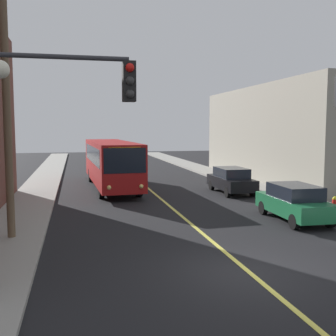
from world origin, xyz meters
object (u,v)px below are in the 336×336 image
object	(u,v)px
parked_car_green	(294,202)
parked_car_black	(231,180)
utility_pole_near	(6,80)
fire_hydrant	(335,205)
city_bus	(111,162)
traffic_signal_left_corner	(49,121)

from	to	relation	value
parked_car_green	parked_car_black	distance (m)	7.88
utility_pole_near	fire_hydrant	size ratio (longest dim) A/B	12.28
city_bus	parked_car_black	bearing A→B (deg)	-29.11
parked_car_green	utility_pole_near	bearing A→B (deg)	-176.71
parked_car_black	fire_hydrant	xyz separation A→B (m)	(2.05, -7.73, -0.26)
traffic_signal_left_corner	parked_car_green	bearing A→B (deg)	30.29
parked_car_black	utility_pole_near	bearing A→B (deg)	-144.41
utility_pole_near	parked_car_green	bearing A→B (deg)	3.29
city_bus	parked_car_black	world-z (taller)	city_bus
city_bus	utility_pole_near	world-z (taller)	utility_pole_near
city_bus	fire_hydrant	size ratio (longest dim) A/B	14.57
city_bus	traffic_signal_left_corner	bearing A→B (deg)	-99.46
parked_car_black	fire_hydrant	distance (m)	8.00
traffic_signal_left_corner	fire_hydrant	distance (m)	14.17
parked_car_green	utility_pole_near	xyz separation A→B (m)	(-11.85, -0.68, 4.97)
parked_car_green	parked_car_black	size ratio (longest dim) A/B	1.01
utility_pole_near	fire_hydrant	world-z (taller)	utility_pole_near
city_bus	parked_car_green	xyz separation A→B (m)	(7.13, -11.91, -0.98)
parked_car_black	traffic_signal_left_corner	xyz separation A→B (m)	(-10.21, -13.78, 3.46)
parked_car_black	traffic_signal_left_corner	size ratio (longest dim) A/B	0.73
parked_car_green	traffic_signal_left_corner	size ratio (longest dim) A/B	0.74
parked_car_green	city_bus	bearing A→B (deg)	120.91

